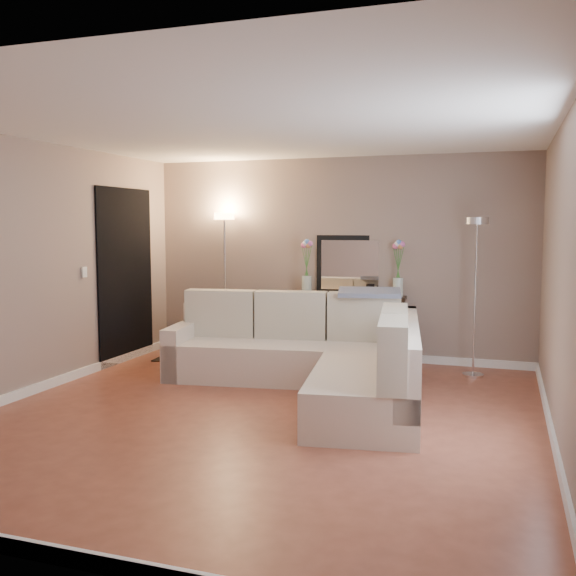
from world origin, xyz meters
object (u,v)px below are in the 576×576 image
(console_table, at_px, (344,324))
(floor_lamp_unlit, at_px, (476,265))
(floor_lamp_lit, at_px, (225,255))
(sectional_sofa, at_px, (319,356))

(console_table, height_order, floor_lamp_unlit, floor_lamp_unlit)
(floor_lamp_lit, relative_size, floor_lamp_unlit, 1.04)
(floor_lamp_lit, bearing_deg, sectional_sofa, -40.95)
(floor_lamp_unlit, bearing_deg, floor_lamp_lit, 173.17)
(console_table, bearing_deg, sectional_sofa, -86.63)
(console_table, xyz_separation_m, floor_lamp_unlit, (1.61, -0.37, 0.81))
(console_table, bearing_deg, floor_lamp_unlit, -12.78)
(console_table, relative_size, floor_lamp_unlit, 0.77)
(floor_lamp_unlit, bearing_deg, console_table, 167.22)
(console_table, height_order, floor_lamp_lit, floor_lamp_lit)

